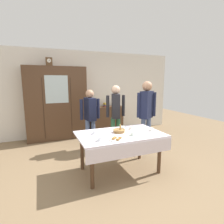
# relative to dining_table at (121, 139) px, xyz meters

# --- Properties ---
(ground_plane) EXTENTS (12.00, 12.00, 0.00)m
(ground_plane) POSITION_rel_dining_table_xyz_m (0.00, 0.23, -0.66)
(ground_plane) COLOR #846B4C
(ground_plane) RESTS_ON ground
(back_wall) EXTENTS (6.40, 0.10, 2.70)m
(back_wall) POSITION_rel_dining_table_xyz_m (0.00, 2.88, 0.69)
(back_wall) COLOR silver
(back_wall) RESTS_ON ground
(dining_table) EXTENTS (1.61, 1.00, 0.77)m
(dining_table) POSITION_rel_dining_table_xyz_m (0.00, 0.00, 0.00)
(dining_table) COLOR #4C3321
(dining_table) RESTS_ON ground
(wall_cabinet) EXTENTS (1.75, 0.46, 2.17)m
(wall_cabinet) POSITION_rel_dining_table_xyz_m (-0.90, 2.59, 0.43)
(wall_cabinet) COLOR #4C3321
(wall_cabinet) RESTS_ON ground
(mantel_clock) EXTENTS (0.18, 0.11, 0.24)m
(mantel_clock) POSITION_rel_dining_table_xyz_m (-1.05, 2.59, 1.63)
(mantel_clock) COLOR brown
(mantel_clock) RESTS_ON wall_cabinet
(bookshelf_low) EXTENTS (1.14, 0.35, 0.91)m
(bookshelf_low) POSITION_rel_dining_table_xyz_m (0.69, 2.64, -0.21)
(bookshelf_low) COLOR #4C3321
(bookshelf_low) RESTS_ON ground
(book_stack) EXTENTS (0.18, 0.22, 0.12)m
(book_stack) POSITION_rel_dining_table_xyz_m (0.69, 2.64, 0.31)
(book_stack) COLOR #99332D
(book_stack) RESTS_ON bookshelf_low
(tea_cup_mid_right) EXTENTS (0.13, 0.13, 0.06)m
(tea_cup_mid_right) POSITION_rel_dining_table_xyz_m (-0.49, -0.23, 0.14)
(tea_cup_mid_right) COLOR white
(tea_cup_mid_right) RESTS_ON dining_table
(tea_cup_far_right) EXTENTS (0.13, 0.13, 0.06)m
(tea_cup_far_right) POSITION_rel_dining_table_xyz_m (0.34, 0.22, 0.14)
(tea_cup_far_right) COLOR white
(tea_cup_far_right) RESTS_ON dining_table
(tea_cup_near_left) EXTENTS (0.13, 0.13, 0.06)m
(tea_cup_near_left) POSITION_rel_dining_table_xyz_m (0.18, 0.30, 0.14)
(tea_cup_near_left) COLOR silver
(tea_cup_near_left) RESTS_ON dining_table
(tea_cup_near_right) EXTENTS (0.13, 0.13, 0.06)m
(tea_cup_near_right) POSITION_rel_dining_table_xyz_m (0.15, -0.18, 0.13)
(tea_cup_near_right) COLOR silver
(tea_cup_near_right) RESTS_ON dining_table
(tea_cup_back_edge) EXTENTS (0.13, 0.13, 0.06)m
(tea_cup_back_edge) POSITION_rel_dining_table_xyz_m (0.66, -0.04, 0.14)
(tea_cup_back_edge) COLOR white
(tea_cup_back_edge) RESTS_ON dining_table
(tea_cup_center) EXTENTS (0.13, 0.13, 0.06)m
(tea_cup_center) POSITION_rel_dining_table_xyz_m (-0.46, 0.18, 0.14)
(tea_cup_center) COLOR white
(tea_cup_center) RESTS_ON dining_table
(bread_basket) EXTENTS (0.24, 0.24, 0.16)m
(bread_basket) POSITION_rel_dining_table_xyz_m (0.01, 0.10, 0.14)
(bread_basket) COLOR #9E7542
(bread_basket) RESTS_ON dining_table
(pastry_plate) EXTENTS (0.28, 0.28, 0.05)m
(pastry_plate) POSITION_rel_dining_table_xyz_m (-0.21, -0.29, 0.12)
(pastry_plate) COLOR white
(pastry_plate) RESTS_ON dining_table
(spoon_near_right) EXTENTS (0.12, 0.02, 0.01)m
(spoon_near_right) POSITION_rel_dining_table_xyz_m (-0.22, 0.36, 0.11)
(spoon_near_right) COLOR silver
(spoon_near_right) RESTS_ON dining_table
(spoon_far_right) EXTENTS (0.12, 0.02, 0.01)m
(spoon_far_right) POSITION_rel_dining_table_xyz_m (-0.29, 0.08, 0.11)
(spoon_far_right) COLOR silver
(spoon_far_right) RESTS_ON dining_table
(person_near_right_end) EXTENTS (0.52, 0.38, 1.54)m
(person_near_right_end) POSITION_rel_dining_table_xyz_m (-0.20, 1.42, 0.27)
(person_near_right_end) COLOR slate
(person_near_right_end) RESTS_ON ground
(person_behind_table_left) EXTENTS (0.52, 0.41, 1.65)m
(person_behind_table_left) POSITION_rel_dining_table_xyz_m (0.43, 1.22, 0.34)
(person_behind_table_left) COLOR #33704C
(person_behind_table_left) RESTS_ON ground
(person_beside_shelf) EXTENTS (0.52, 0.36, 1.75)m
(person_beside_shelf) POSITION_rel_dining_table_xyz_m (1.00, 0.67, 0.41)
(person_beside_shelf) COLOR slate
(person_beside_shelf) RESTS_ON ground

